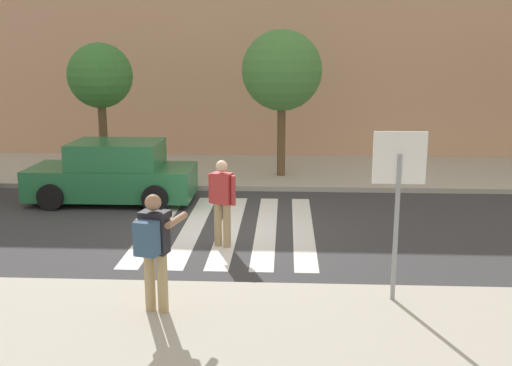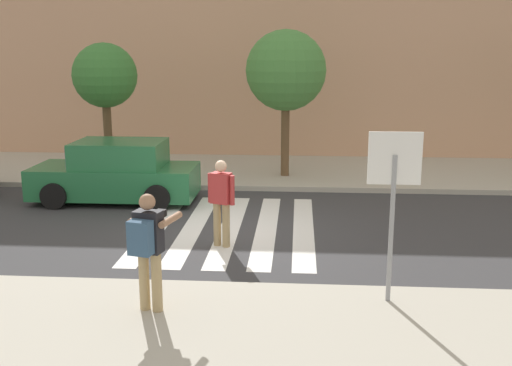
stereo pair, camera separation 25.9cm
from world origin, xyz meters
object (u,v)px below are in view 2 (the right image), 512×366
parked_car_green (117,173)px  street_tree_west (105,77)px  street_tree_center (286,71)px  pedestrian_crossing (221,198)px  photographer_with_backpack (148,243)px  stop_sign (394,180)px

parked_car_green → street_tree_west: size_ratio=1.07×
parked_car_green → street_tree_center: size_ratio=0.98×
pedestrian_crossing → street_tree_west: (-4.04, 5.69, 2.05)m
pedestrian_crossing → street_tree_center: (1.09, 6.12, 2.20)m
street_tree_center → street_tree_west: bearing=-175.2°
photographer_with_backpack → pedestrian_crossing: (0.60, 3.32, -0.19)m
pedestrian_crossing → stop_sign: bearing=-43.4°
pedestrian_crossing → street_tree_west: 7.27m
parked_car_green → street_tree_center: street_tree_center is taller
stop_sign → street_tree_west: street_tree_west is taller
parked_car_green → pedestrian_crossing: bearing=-47.1°
stop_sign → parked_car_green: bearing=134.6°
photographer_with_backpack → parked_car_green: bearing=110.6°
stop_sign → street_tree_west: 10.91m
pedestrian_crossing → street_tree_center: size_ratio=0.41×
pedestrian_crossing → street_tree_west: street_tree_west is taller
photographer_with_backpack → parked_car_green: 7.12m
photographer_with_backpack → street_tree_west: bearing=110.9°
stop_sign → photographer_with_backpack: 3.61m
pedestrian_crossing → street_tree_west: bearing=125.4°
photographer_with_backpack → parked_car_green: (-2.50, 6.66, -0.44)m
street_tree_center → stop_sign: bearing=-78.7°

